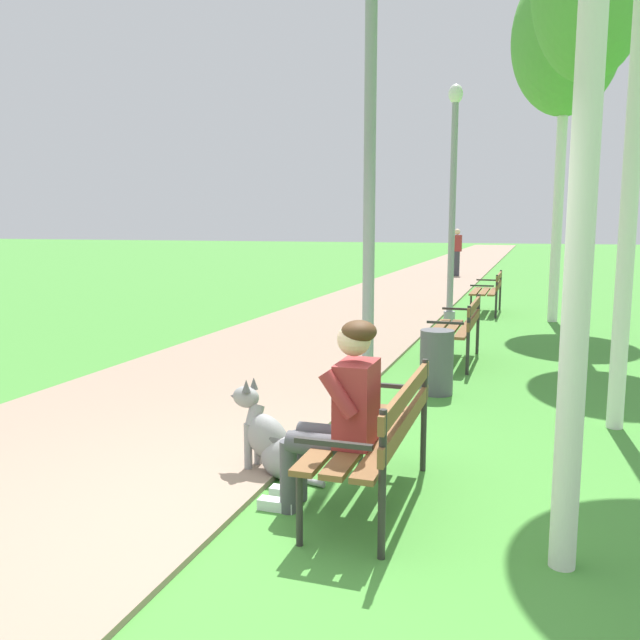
{
  "coord_description": "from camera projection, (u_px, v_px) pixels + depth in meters",
  "views": [
    {
      "loc": [
        1.53,
        -3.45,
        1.83
      ],
      "look_at": [
        -0.46,
        2.58,
        0.9
      ],
      "focal_mm": 36.95,
      "sensor_mm": 36.0,
      "label": 1
    }
  ],
  "objects": [
    {
      "name": "paved_path",
      "position": [
        450.0,
        268.0,
        27.1
      ],
      "size": [
        3.32,
        60.0,
        0.04
      ],
      "primitive_type": "cube",
      "color": "gray",
      "rests_on": "ground"
    },
    {
      "name": "person_seated_on_near_bench",
      "position": [
        340.0,
        409.0,
        4.12
      ],
      "size": [
        0.74,
        0.49,
        1.25
      ],
      "color": "#4C4C51",
      "rests_on": "ground"
    },
    {
      "name": "litter_bin",
      "position": [
        437.0,
        362.0,
        7.11
      ],
      "size": [
        0.36,
        0.36,
        0.7
      ],
      "primitive_type": "cylinder",
      "color": "#515156",
      "rests_on": "ground"
    },
    {
      "name": "ground_plane",
      "position": [
        259.0,
        529.0,
        3.98
      ],
      "size": [
        120.0,
        120.0,
        0.0
      ],
      "primitive_type": "plane",
      "color": "#478E38"
    },
    {
      "name": "birch_tree_fourth",
      "position": [
        567.0,
        40.0,
        11.68
      ],
      "size": [
        1.92,
        1.92,
        6.46
      ],
      "color": "silver",
      "rests_on": "ground"
    },
    {
      "name": "park_bench_mid",
      "position": [
        460.0,
        324.0,
        8.68
      ],
      "size": [
        0.55,
        1.5,
        0.85
      ],
      "color": "brown",
      "rests_on": "ground"
    },
    {
      "name": "dog_grey",
      "position": [
        272.0,
        442.0,
        4.79
      ],
      "size": [
        0.82,
        0.38,
        0.71
      ],
      "color": "gray",
      "rests_on": "ground"
    },
    {
      "name": "lamp_post_mid",
      "position": [
        453.0,
        205.0,
        11.32
      ],
      "size": [
        0.24,
        0.24,
        4.15
      ],
      "color": "gray",
      "rests_on": "ground"
    },
    {
      "name": "park_bench_near",
      "position": [
        379.0,
        429.0,
        4.26
      ],
      "size": [
        0.55,
        1.5,
        0.85
      ],
      "color": "brown",
      "rests_on": "ground"
    },
    {
      "name": "pedestrian_distant",
      "position": [
        457.0,
        253.0,
        22.63
      ],
      "size": [
        0.32,
        0.22,
        1.65
      ],
      "color": "#383842",
      "rests_on": "ground"
    },
    {
      "name": "lamp_post_near",
      "position": [
        370.0,
        158.0,
        5.99
      ],
      "size": [
        0.24,
        0.24,
        4.69
      ],
      "color": "gray",
      "rests_on": "ground"
    },
    {
      "name": "park_bench_far",
      "position": [
        489.0,
        289.0,
        13.45
      ],
      "size": [
        0.55,
        1.5,
        0.85
      ],
      "color": "brown",
      "rests_on": "ground"
    }
  ]
}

